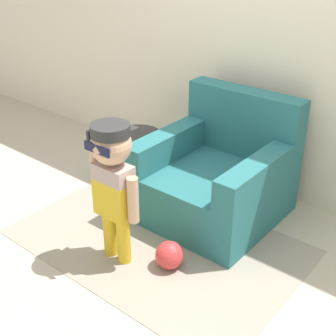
# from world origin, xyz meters

# --- Properties ---
(ground_plane) EXTENTS (10.00, 10.00, 0.00)m
(ground_plane) POSITION_xyz_m (0.00, 0.00, 0.00)
(ground_plane) COLOR #BCB29E
(wall_back) EXTENTS (10.00, 0.05, 2.60)m
(wall_back) POSITION_xyz_m (0.00, 0.82, 1.30)
(wall_back) COLOR beige
(wall_back) RESTS_ON ground_plane
(armchair) EXTENTS (0.96, 0.98, 0.91)m
(armchair) POSITION_xyz_m (0.11, 0.23, 0.31)
(armchair) COLOR #286B70
(armchair) RESTS_ON ground_plane
(person_child) EXTENTS (0.40, 0.30, 0.98)m
(person_child) POSITION_xyz_m (-0.08, -0.69, 0.65)
(person_child) COLOR gold
(person_child) RESTS_ON ground_plane
(side_table) EXTENTS (0.43, 0.43, 0.41)m
(side_table) POSITION_xyz_m (-0.78, 0.28, 0.25)
(side_table) COLOR #333333
(side_table) RESTS_ON ground_plane
(rug) EXTENTS (1.99, 1.31, 0.01)m
(rug) POSITION_xyz_m (0.01, -0.38, 0.00)
(rug) COLOR #9E9384
(rug) RESTS_ON ground_plane
(toy_ball) EXTENTS (0.19, 0.19, 0.19)m
(toy_ball) POSITION_xyz_m (0.26, -0.54, 0.10)
(toy_ball) COLOR #D13838
(toy_ball) RESTS_ON ground_plane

